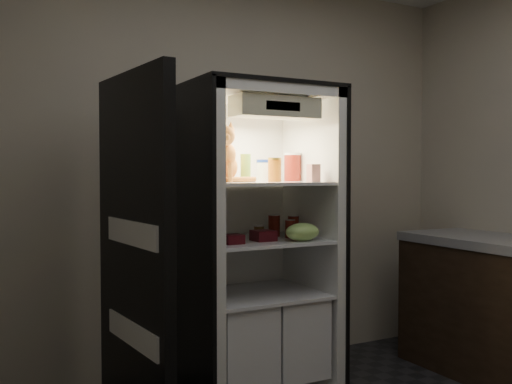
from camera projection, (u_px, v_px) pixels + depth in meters
room_shell at (413, 105)px, 2.30m from camera, size 3.60×3.60×3.60m
refrigerator at (253, 262)px, 3.54m from camera, size 0.90×0.72×1.88m
fridge_door at (134, 259)px, 2.86m from camera, size 0.14×0.87×1.85m
tabby_cat at (223, 160)px, 3.37m from camera, size 0.30×0.35×0.36m
parmesan_shaker at (246, 168)px, 3.49m from camera, size 0.07×0.07×0.17m
mayo_tub at (264, 170)px, 3.61m from camera, size 0.10×0.10×0.14m
salsa_jar at (275, 170)px, 3.48m from camera, size 0.08×0.08×0.15m
pepper_jar at (292, 167)px, 3.71m from camera, size 0.11×0.11×0.18m
cream_carton at (313, 173)px, 3.44m from camera, size 0.06×0.06×0.11m
soda_can_a at (274, 225)px, 3.63m from camera, size 0.08×0.08×0.14m
soda_can_b at (293, 226)px, 3.65m from camera, size 0.07×0.07×0.13m
soda_can_c at (290, 229)px, 3.54m from camera, size 0.06×0.06×0.11m
condiment_jar at (259, 232)px, 3.49m from camera, size 0.06×0.06×0.09m
grape_bag at (302, 232)px, 3.38m from camera, size 0.22×0.16×0.11m
berry_box_left at (233, 239)px, 3.25m from camera, size 0.11×0.11×0.05m
berry_box_right at (263, 236)px, 3.39m from camera, size 0.13×0.13×0.06m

